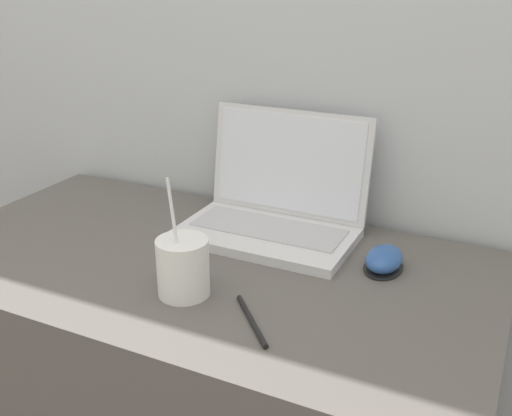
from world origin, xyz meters
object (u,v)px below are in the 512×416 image
(drink_cup, at_px, (183,266))
(pen, at_px, (252,320))
(computer_mouse, at_px, (384,260))
(laptop, at_px, (275,206))

(drink_cup, bearing_deg, pen, -12.41)
(computer_mouse, relative_size, pen, 0.91)
(laptop, relative_size, pen, 3.10)
(laptop, relative_size, computer_mouse, 3.41)
(laptop, height_order, drink_cup, laptop)
(drink_cup, distance_m, pen, 0.16)
(drink_cup, xyz_separation_m, computer_mouse, (0.29, 0.25, -0.04))
(computer_mouse, height_order, pen, computer_mouse)
(drink_cup, relative_size, computer_mouse, 2.00)
(laptop, xyz_separation_m, computer_mouse, (0.26, -0.07, -0.04))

